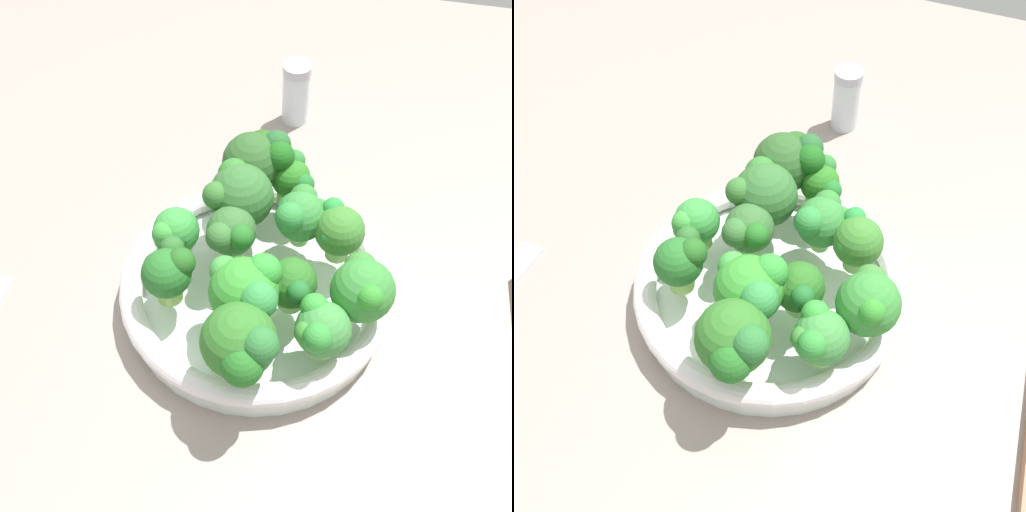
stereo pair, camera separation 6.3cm
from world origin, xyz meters
TOP-DOWN VIEW (x-y plane):
  - ground_plane at (0.00, 0.00)cm, footprint 130.00×130.00cm
  - bowl at (1.98, 0.06)cm, footprint 27.55×27.55cm
  - broccoli_floret_0 at (7.79, 3.10)cm, footprint 6.58×6.74cm
  - broccoli_floret_1 at (-0.45, -10.33)cm, footprint 6.63×5.95cm
  - broccoli_floret_2 at (-8.98, -1.08)cm, footprint 7.56×6.96cm
  - broccoli_floret_3 at (6.35, -7.23)cm, footprint 5.40×4.99cm
  - broccoli_floret_4 at (-0.84, -3.81)cm, footprint 5.22×4.84cm
  - broccoli_floret_5 at (-2.15, 7.40)cm, footprint 5.56×5.06cm
  - broccoli_floret_6 at (12.47, -1.44)cm, footprint 4.71×4.74cm
  - broccoli_floret_7 at (3.37, 2.92)cm, footprint 5.56×4.98cm
  - broccoli_floret_8 at (7.40, -3.26)cm, footprint 6.16×5.28cm
  - broccoli_floret_9 at (-3.32, 0.11)cm, footprint 6.55×7.04cm
  - broccoli_floret_10 at (-5.07, -7.29)cm, footprint 5.52×5.03cm
  - broccoli_floret_11 at (2.86, 8.46)cm, footprint 5.08×4.62cm
  - broccoli_floret_12 at (13.02, 2.39)cm, footprint 6.95×7.16cm
  - pepper_shaker at (31.27, 1.42)cm, footprint 3.55×3.55cm

SIDE VIEW (x-z plane):
  - ground_plane at x=0.00cm, z-range -2.50..0.00cm
  - bowl at x=1.98cm, z-range 0.04..4.24cm
  - pepper_shaker at x=31.27cm, z-range 0.05..8.39cm
  - broccoli_floret_4 at x=-0.84cm, z-range 4.60..10.31cm
  - broccoli_floret_11 at x=2.86cm, z-range 4.62..10.33cm
  - broccoli_floret_10 at x=-5.07cm, z-range 4.65..10.50cm
  - broccoli_floret_6 at x=12.47cm, z-range 4.72..10.75cm
  - broccoli_floret_3 at x=6.35cm, z-range 4.69..10.85cm
  - broccoli_floret_5 at x=-2.15cm, z-range 4.77..11.09cm
  - broccoli_floret_8 at x=7.40cm, z-range 4.80..11.36cm
  - broccoli_floret_1 at x=-0.45cm, z-range 4.77..11.75cm
  - broccoli_floret_7 at x=3.37cm, z-range 5.11..11.73cm
  - broccoli_floret_9 at x=-3.32cm, z-range 5.08..12.76cm
  - broccoli_floret_0 at x=7.79cm, z-range 5.02..13.06cm
  - broccoli_floret_2 at x=-8.98cm, z-range 5.00..13.08cm
  - broccoli_floret_12 at x=13.02cm, z-range 5.13..13.15cm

